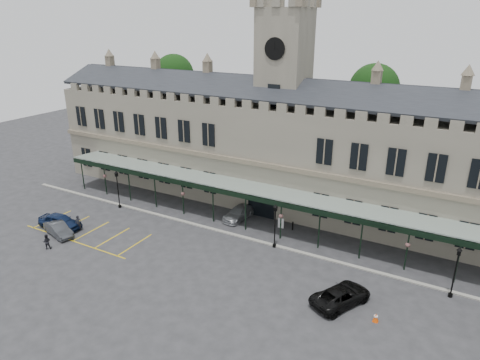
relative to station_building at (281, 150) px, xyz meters
The scene contains 21 objects.
ground 17.17m from the station_building, 90.00° to the right, with size 140.00×140.00×0.00m, color #2B2B2D.
station_building is the anchor object (origin of this frame).
clock_tower 6.64m from the station_building, 90.00° to the left, with size 5.60×5.60×24.80m.
canopy 9.37m from the station_building, 90.00° to the right, with size 50.00×4.10×4.30m.
kerb 12.22m from the station_building, 90.00° to the right, with size 60.00×0.40×0.12m, color gray.
parking_markings 23.26m from the station_building, 128.81° to the right, with size 16.00×6.00×0.01m, color gold, non-canonical shape.
tree_behind_left 24.64m from the station_building, 157.55° to the left, with size 6.00×6.00×16.00m.
tree_behind_mid 13.67m from the station_building, 48.65° to the left, with size 6.00×6.00×16.00m.
lamp_post_left 19.47m from the station_building, 145.12° to the right, with size 0.44×0.44×4.62m.
lamp_post_mid 12.00m from the station_building, 68.33° to the right, with size 0.43×0.43×4.57m.
lamp_post_right 23.09m from the station_building, 29.06° to the right, with size 0.43×0.43×4.53m.
traffic_cone 23.70m from the station_building, 47.98° to the right, with size 0.44×0.44×0.70m.
sign_board 9.37m from the station_building, 64.63° to the right, with size 0.65×0.09×1.12m.
bollard_left 8.60m from the station_building, 105.70° to the right, with size 0.16×0.16×0.89m, color black.
bollard_right 9.81m from the station_building, 55.49° to the right, with size 0.17×0.17×0.94m, color black.
car_left_a 25.59m from the station_building, 133.93° to the right, with size 1.91×4.76×1.62m, color #0D1B3C.
car_left_b 25.72m from the station_building, 130.33° to the right, with size 1.43×4.11×1.35m, color #35383C.
car_taxi 9.02m from the station_building, 106.20° to the right, with size 1.91×4.70×1.36m, color #919498.
car_van 21.18m from the station_building, 52.39° to the right, with size 2.37×5.15×1.43m, color black.
person_a 23.78m from the station_building, 131.07° to the right, with size 0.63×0.41×1.72m, color black.
person_b 26.80m from the station_building, 124.64° to the right, with size 0.74×0.58×1.52m, color black.
Camera 1 is at (19.06, -28.48, 20.87)m, focal length 32.00 mm.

